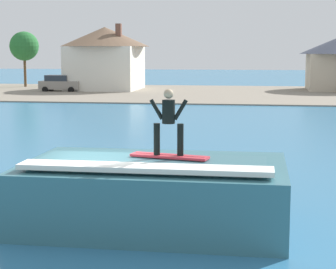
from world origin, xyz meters
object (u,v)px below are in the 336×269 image
Objects in this scene: house_with_chimney at (105,55)px; car_near_shore at (60,83)px; surfboard at (169,156)px; tree_tall_bare at (24,46)px; wave_crest at (154,192)px; surfer at (169,119)px.

car_near_shore is at bearing -139.93° from house_with_chimney.
surfboard is 0.30× the size of tree_tall_bare.
wave_crest is 0.97× the size of tree_tall_bare.
surfboard is 53.90m from house_with_chimney.
car_near_shore is 10.84m from tree_tall_bare.
wave_crest is 1.10m from surfboard.
surfer reaches higher than wave_crest.
house_with_chimney is at bearing 106.18° from wave_crest.
wave_crest is at bearing 149.78° from surfer.
car_near_shore is at bearing 111.76° from wave_crest.
car_near_shore is at bearing 112.12° from surfboard.
surfboard is 51.92m from car_near_shore.
wave_crest is at bearing -64.66° from tree_tall_bare.
house_with_chimney is at bearing -18.25° from tree_tall_bare.
car_near_shore is at bearing -45.99° from tree_tall_bare.
house_with_chimney reaches higher than car_near_shore.
surfer is 0.36× the size of car_near_shore.
surfboard is at bearing -67.88° from car_near_shore.
wave_crest is at bearing 154.84° from surfboard.
surfboard reaches higher than car_near_shore.
house_with_chimney reaches higher than surfer.
tree_tall_bare is at bearing 134.01° from car_near_shore.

